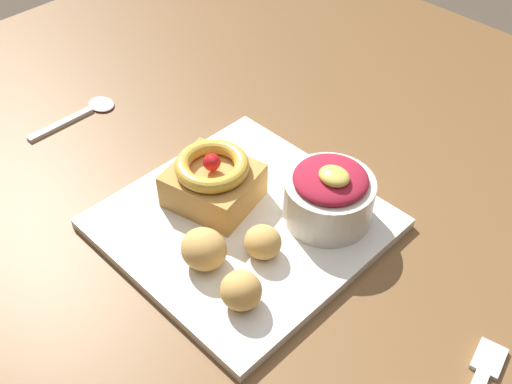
{
  "coord_description": "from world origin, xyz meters",
  "views": [
    {
      "loc": [
        0.3,
        -0.43,
        1.22
      ],
      "look_at": [
        -0.04,
        -0.09,
        0.77
      ],
      "focal_mm": 42.82,
      "sensor_mm": 36.0,
      "label": 1
    }
  ],
  "objects": [
    {
      "name": "front_plate",
      "position": [
        -0.04,
        -0.11,
        0.74
      ],
      "size": [
        0.27,
        0.27,
        0.01
      ],
      "primitive_type": "cube",
      "color": "white",
      "rests_on": "dining_table"
    },
    {
      "name": "fritter_back",
      "position": [
        0.01,
        -0.13,
        0.76
      ],
      "size": [
        0.04,
        0.04,
        0.03
      ],
      "primitive_type": "ellipsoid",
      "color": "tan",
      "rests_on": "front_plate"
    },
    {
      "name": "spoon",
      "position": [
        -0.34,
        -0.12,
        0.73
      ],
      "size": [
        0.04,
        0.13,
        0.0
      ],
      "rotation": [
        0.0,
        0.0,
        1.57
      ],
      "color": "silver",
      "rests_on": "dining_table"
    },
    {
      "name": "cake_slice",
      "position": [
        -0.08,
        -0.11,
        0.77
      ],
      "size": [
        0.11,
        0.1,
        0.06
      ],
      "rotation": [
        0.0,
        0.0,
        0.24
      ],
      "color": "#C68E47",
      "rests_on": "front_plate"
    },
    {
      "name": "fritter_middle",
      "position": [
        -0.02,
        -0.18,
        0.76
      ],
      "size": [
        0.05,
        0.04,
        0.04
      ],
      "primitive_type": "ellipsoid",
      "color": "tan",
      "rests_on": "front_plate"
    },
    {
      "name": "dining_table",
      "position": [
        0.0,
        0.0,
        0.64
      ],
      "size": [
        1.31,
        0.97,
        0.73
      ],
      "color": "brown",
      "rests_on": "ground_plane"
    },
    {
      "name": "berry_ramekin",
      "position": [
        0.02,
        -0.04,
        0.77
      ],
      "size": [
        0.1,
        0.1,
        0.07
      ],
      "color": "silver",
      "rests_on": "front_plate"
    },
    {
      "name": "fritter_front",
      "position": [
        0.04,
        -0.19,
        0.76
      ],
      "size": [
        0.04,
        0.04,
        0.04
      ],
      "primitive_type": "ellipsoid",
      "color": "tan",
      "rests_on": "front_plate"
    }
  ]
}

